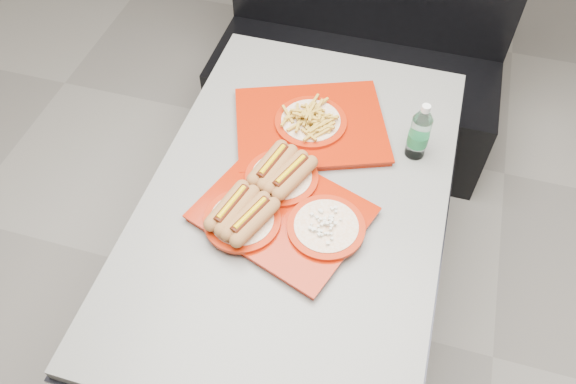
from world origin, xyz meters
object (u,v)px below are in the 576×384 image
(tray_near, at_px, (278,206))
(tray_far, at_px, (311,123))
(diner_table, at_px, (296,225))
(booth_bench, at_px, (357,62))
(water_bottle, at_px, (419,134))

(tray_near, height_order, tray_far, tray_near)
(diner_table, bearing_deg, booth_bench, 90.00)
(tray_far, bearing_deg, diner_table, -84.31)
(tray_near, relative_size, water_bottle, 2.65)
(water_bottle, bearing_deg, tray_near, -135.63)
(diner_table, distance_m, tray_near, 0.22)
(diner_table, distance_m, water_bottle, 0.49)
(booth_bench, distance_m, tray_far, 0.90)
(water_bottle, bearing_deg, booth_bench, 111.32)
(tray_near, distance_m, tray_far, 0.36)
(booth_bench, distance_m, water_bottle, 0.99)
(tray_far, bearing_deg, booth_bench, 88.03)
(tray_far, relative_size, water_bottle, 2.84)
(tray_near, xyz_separation_m, water_bottle, (0.36, 0.35, 0.05))
(tray_near, height_order, water_bottle, water_bottle)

